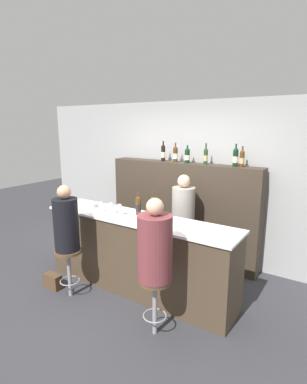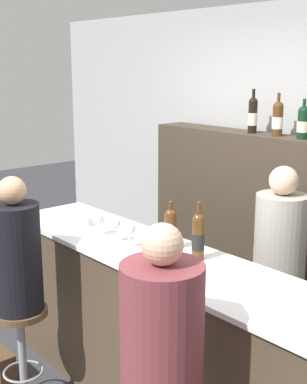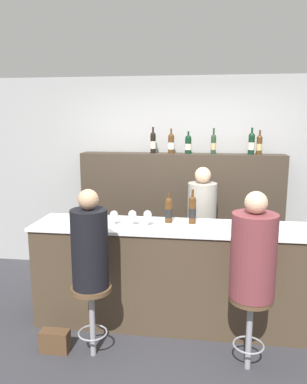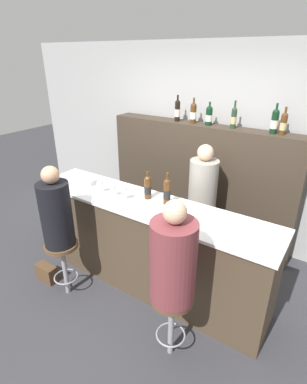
{
  "view_description": "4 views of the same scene",
  "coord_description": "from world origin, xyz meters",
  "px_view_note": "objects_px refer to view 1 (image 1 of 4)",
  "views": [
    {
      "loc": [
        2.25,
        -2.72,
        2.21
      ],
      "look_at": [
        0.2,
        0.38,
        1.38
      ],
      "focal_mm": 28.0,
      "sensor_mm": 36.0,
      "label": 1
    },
    {
      "loc": [
        2.23,
        -1.72,
        2.14
      ],
      "look_at": [
        -0.17,
        0.35,
        1.38
      ],
      "focal_mm": 50.0,
      "sensor_mm": 36.0,
      "label": 2
    },
    {
      "loc": [
        0.29,
        -3.22,
        2.06
      ],
      "look_at": [
        -0.19,
        0.33,
        1.35
      ],
      "focal_mm": 35.0,
      "sensor_mm": 36.0,
      "label": 3
    },
    {
      "loc": [
        1.59,
        -1.95,
        2.43
      ],
      "look_at": [
        0.09,
        0.29,
        1.18
      ],
      "focal_mm": 28.0,
      "sensor_mm": 36.0,
      "label": 4
    }
  ],
  "objects_px": {
    "wine_bottle_backbar_4": "(235,157)",
    "handbag": "(53,281)",
    "bartender": "(183,229)",
    "wine_bottle_backbar_1": "(175,154)",
    "wine_bottle_backbar_5": "(242,159)",
    "wine_bottle_backbar_3": "(206,156)",
    "guest_seated_right": "(155,245)",
    "bar_stool_left": "(69,260)",
    "wine_glass_0": "(101,204)",
    "wine_glass_1": "(111,206)",
    "wine_bottle_backbar_2": "(187,155)",
    "metal_bowl": "(91,205)",
    "bar_stool_right": "(155,291)",
    "wine_bottle_backbar_0": "(163,153)",
    "wine_glass_2": "(119,207)",
    "wine_bottle_counter_1": "(153,207)",
    "wine_bottle_counter_0": "(138,205)",
    "guest_seated_left": "(66,222)"
  },
  "relations": [
    {
      "from": "wine_bottle_backbar_4",
      "to": "handbag",
      "type": "bearing_deg",
      "value": -134.81
    },
    {
      "from": "wine_bottle_backbar_4",
      "to": "bartender",
      "type": "xyz_separation_m",
      "value": [
        -0.58,
        -0.47,
        -1.06
      ]
    },
    {
      "from": "wine_bottle_backbar_1",
      "to": "wine_bottle_backbar_5",
      "type": "distance_m",
      "value": 1.09
    },
    {
      "from": "wine_bottle_backbar_3",
      "to": "guest_seated_right",
      "type": "relative_size",
      "value": 0.37
    },
    {
      "from": "wine_bottle_backbar_3",
      "to": "bar_stool_left",
      "type": "bearing_deg",
      "value": -119.08
    },
    {
      "from": "wine_glass_0",
      "to": "wine_glass_1",
      "type": "bearing_deg",
      "value": 0.0
    },
    {
      "from": "handbag",
      "to": "wine_bottle_backbar_2",
      "type": "bearing_deg",
      "value": 59.98
    },
    {
      "from": "wine_bottle_backbar_3",
      "to": "metal_bowl",
      "type": "height_order",
      "value": "wine_bottle_backbar_3"
    },
    {
      "from": "wine_bottle_backbar_5",
      "to": "bar_stool_right",
      "type": "xyz_separation_m",
      "value": [
        -0.26,
        -1.87,
        -1.24
      ]
    },
    {
      "from": "wine_bottle_backbar_0",
      "to": "wine_glass_2",
      "type": "height_order",
      "value": "wine_bottle_backbar_0"
    },
    {
      "from": "wine_glass_1",
      "to": "wine_glass_2",
      "type": "distance_m",
      "value": 0.15
    },
    {
      "from": "wine_bottle_counter_1",
      "to": "wine_bottle_backbar_3",
      "type": "relative_size",
      "value": 1.07
    },
    {
      "from": "wine_glass_0",
      "to": "wine_glass_2",
      "type": "distance_m",
      "value": 0.33
    },
    {
      "from": "metal_bowl",
      "to": "handbag",
      "type": "distance_m",
      "value": 1.17
    },
    {
      "from": "wine_bottle_backbar_3",
      "to": "wine_glass_1",
      "type": "relative_size",
      "value": 2.05
    },
    {
      "from": "metal_bowl",
      "to": "handbag",
      "type": "relative_size",
      "value": 0.8
    },
    {
      "from": "wine_bottle_counter_0",
      "to": "wine_bottle_backbar_0",
      "type": "xyz_separation_m",
      "value": [
        -0.31,
        1.13,
        0.6
      ]
    },
    {
      "from": "wine_glass_2",
      "to": "guest_seated_right",
      "type": "relative_size",
      "value": 0.19
    },
    {
      "from": "guest_seated_left",
      "to": "wine_bottle_backbar_3",
      "type": "bearing_deg",
      "value": 60.92
    },
    {
      "from": "wine_bottle_backbar_0",
      "to": "wine_glass_1",
      "type": "relative_size",
      "value": 2.12
    },
    {
      "from": "wine_bottle_backbar_4",
      "to": "wine_glass_1",
      "type": "distance_m",
      "value": 1.91
    },
    {
      "from": "wine_bottle_backbar_4",
      "to": "wine_bottle_backbar_2",
      "type": "bearing_deg",
      "value": -180.0
    },
    {
      "from": "wine_bottle_backbar_0",
      "to": "wine_bottle_backbar_4",
      "type": "bearing_deg",
      "value": 0.0
    },
    {
      "from": "wine_bottle_counter_1",
      "to": "wine_bottle_backbar_4",
      "type": "height_order",
      "value": "wine_bottle_backbar_4"
    },
    {
      "from": "wine_glass_0",
      "to": "wine_glass_1",
      "type": "relative_size",
      "value": 0.94
    },
    {
      "from": "bar_stool_left",
      "to": "guest_seated_right",
      "type": "distance_m",
      "value": 1.43
    },
    {
      "from": "wine_glass_1",
      "to": "handbag",
      "type": "relative_size",
      "value": 0.6
    },
    {
      "from": "wine_bottle_backbar_5",
      "to": "wine_glass_0",
      "type": "height_order",
      "value": "wine_bottle_backbar_5"
    },
    {
      "from": "wine_bottle_counter_1",
      "to": "wine_bottle_backbar_0",
      "type": "xyz_separation_m",
      "value": [
        -0.55,
        1.13,
        0.59
      ]
    },
    {
      "from": "guest_seated_left",
      "to": "wine_bottle_counter_0",
      "type": "bearing_deg",
      "value": 51.08
    },
    {
      "from": "bar_stool_right",
      "to": "wine_bottle_backbar_1",
      "type": "bearing_deg",
      "value": 113.9
    },
    {
      "from": "wine_bottle_backbar_1",
      "to": "guest_seated_right",
      "type": "distance_m",
      "value": 2.17
    },
    {
      "from": "metal_bowl",
      "to": "bartender",
      "type": "relative_size",
      "value": 0.14
    },
    {
      "from": "wine_bottle_backbar_0",
      "to": "wine_bottle_backbar_4",
      "type": "height_order",
      "value": "wine_bottle_backbar_0"
    },
    {
      "from": "wine_bottle_backbar_4",
      "to": "metal_bowl",
      "type": "xyz_separation_m",
      "value": [
        -1.72,
        -1.21,
        -0.7
      ]
    },
    {
      "from": "wine_glass_1",
      "to": "handbag",
      "type": "xyz_separation_m",
      "value": [
        -0.61,
        -0.56,
        -1.05
      ]
    },
    {
      "from": "wine_bottle_backbar_0",
      "to": "bar_stool_left",
      "type": "xyz_separation_m",
      "value": [
        -0.28,
        -1.87,
        -1.26
      ]
    },
    {
      "from": "wine_bottle_backbar_1",
      "to": "wine_bottle_backbar_5",
      "type": "bearing_deg",
      "value": 0.0
    },
    {
      "from": "bartender",
      "to": "wine_bottle_counter_1",
      "type": "bearing_deg",
      "value": -97.83
    },
    {
      "from": "wine_bottle_backbar_0",
      "to": "bartender",
      "type": "distance_m",
      "value": 1.33
    },
    {
      "from": "bar_stool_left",
      "to": "bar_stool_right",
      "type": "height_order",
      "value": "same"
    },
    {
      "from": "wine_glass_1",
      "to": "wine_glass_2",
      "type": "xyz_separation_m",
      "value": [
        0.15,
        0.0,
        0.0
      ]
    },
    {
      "from": "wine_bottle_backbar_3",
      "to": "guest_seated_right",
      "type": "bearing_deg",
      "value": -80.98
    },
    {
      "from": "wine_bottle_counter_1",
      "to": "wine_bottle_backbar_5",
      "type": "height_order",
      "value": "wine_bottle_backbar_5"
    },
    {
      "from": "wine_glass_2",
      "to": "bartender",
      "type": "bearing_deg",
      "value": 58.57
    },
    {
      "from": "wine_glass_0",
      "to": "bar_stool_right",
      "type": "height_order",
      "value": "wine_glass_0"
    },
    {
      "from": "guest_seated_left",
      "to": "bartender",
      "type": "height_order",
      "value": "bartender"
    },
    {
      "from": "wine_bottle_counter_1",
      "to": "bar_stool_right",
      "type": "distance_m",
      "value": 1.12
    },
    {
      "from": "wine_bottle_backbar_4",
      "to": "bartender",
      "type": "distance_m",
      "value": 1.3
    },
    {
      "from": "wine_bottle_backbar_2",
      "to": "bartender",
      "type": "relative_size",
      "value": 0.18
    }
  ]
}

